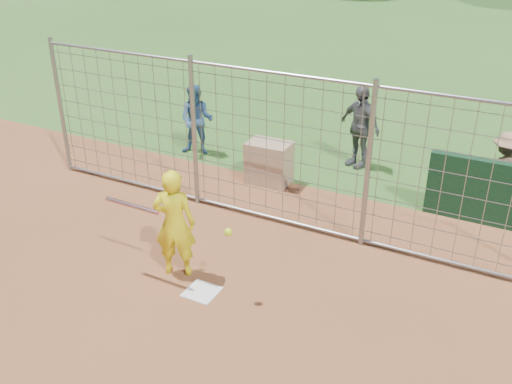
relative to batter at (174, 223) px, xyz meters
The scene contains 10 objects.
ground 0.98m from the batter, ahead, with size 100.00×100.00×0.00m, color #2D591E.
home_plate 1.00m from the batter, 24.03° to the right, with size 0.43×0.43×0.02m, color silver.
dugout_wall 5.33m from the batter, 41.80° to the left, with size 2.60×0.20×1.10m, color #11381E.
batter is the anchor object (origin of this frame).
bystander_a 4.44m from the batter, 119.20° to the left, with size 0.71×0.56×1.47m, color #294D7C.
bystander_b 4.94m from the batter, 78.14° to the left, with size 0.97×0.40×1.65m, color #545559.
bystander_c 5.57m from the batter, 47.27° to the left, with size 0.92×0.53×1.43m, color #9C7155.
equipment_bin 3.31m from the batter, 93.38° to the left, with size 0.80×0.55×0.80m, color tan.
equipment_in_play 0.43m from the batter, 106.10° to the right, with size 1.87×0.25×0.20m.
backstop_fence 2.08m from the batter, 73.76° to the left, with size 9.08×0.08×2.60m.
Camera 1 is at (3.58, -5.42, 4.65)m, focal length 40.00 mm.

